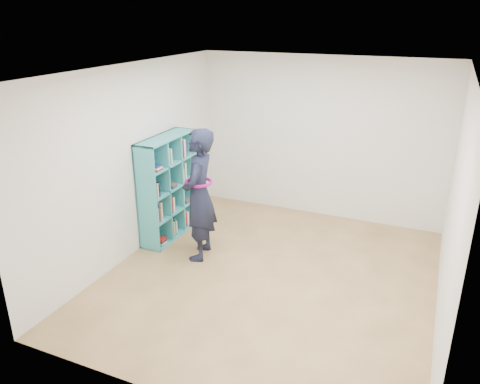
% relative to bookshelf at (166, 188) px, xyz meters
% --- Properties ---
extents(floor, '(4.50, 4.50, 0.00)m').
position_rel_bookshelf_xyz_m(floor, '(1.85, -0.55, -0.75)').
color(floor, brown).
rests_on(floor, ground).
extents(ceiling, '(4.50, 4.50, 0.00)m').
position_rel_bookshelf_xyz_m(ceiling, '(1.85, -0.55, 1.85)').
color(ceiling, white).
rests_on(ceiling, wall_back).
extents(wall_left, '(0.02, 4.50, 2.60)m').
position_rel_bookshelf_xyz_m(wall_left, '(-0.15, -0.55, 0.55)').
color(wall_left, silver).
rests_on(wall_left, floor).
extents(wall_right, '(0.02, 4.50, 2.60)m').
position_rel_bookshelf_xyz_m(wall_right, '(3.85, -0.55, 0.55)').
color(wall_right, silver).
rests_on(wall_right, floor).
extents(wall_back, '(4.00, 0.02, 2.60)m').
position_rel_bookshelf_xyz_m(wall_back, '(1.85, 1.70, 0.55)').
color(wall_back, silver).
rests_on(wall_back, floor).
extents(wall_front, '(4.00, 0.02, 2.60)m').
position_rel_bookshelf_xyz_m(wall_front, '(1.85, -2.80, 0.55)').
color(wall_front, silver).
rests_on(wall_front, floor).
extents(bookshelf, '(0.34, 1.16, 1.54)m').
position_rel_bookshelf_xyz_m(bookshelf, '(0.00, 0.00, 0.00)').
color(bookshelf, teal).
rests_on(bookshelf, floor).
extents(person, '(0.57, 0.74, 1.82)m').
position_rel_bookshelf_xyz_m(person, '(0.77, -0.40, 0.16)').
color(person, black).
rests_on(person, floor).
extents(smartphone, '(0.03, 0.10, 0.13)m').
position_rel_bookshelf_xyz_m(smartphone, '(0.61, -0.36, 0.28)').
color(smartphone, silver).
rests_on(smartphone, person).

